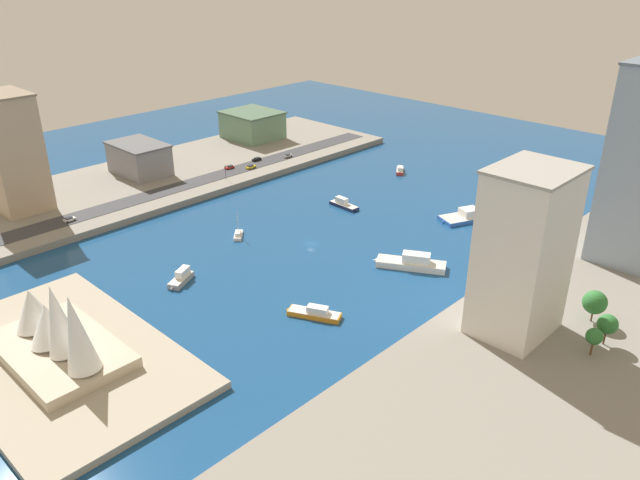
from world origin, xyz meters
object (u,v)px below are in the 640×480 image
object	(u,v)px
suv_black	(257,159)
water_taxi_orange	(315,313)
catamaran_blue	(465,216)
opera_landmark	(56,331)
taxi_yellow_cab	(251,167)
sedan_silver	(288,156)
traffic_light_waterfront	(225,170)
tugboat_red	(400,170)
pickup_red	(229,167)
sailboat_small_white	(238,235)
hotel_broad_white	(523,253)
yacht_sleek_gray	(181,278)
apartment_midrise_tan	(11,152)
van_white	(69,219)
warehouse_low_gray	(139,158)
ferry_white_commuter	(412,263)
terminal_long_green	(252,125)
patrol_launch_navy	(343,204)

from	to	relation	value
suv_black	water_taxi_orange	bearing A→B (deg)	146.13
catamaran_blue	opera_landmark	bearing A→B (deg)	80.89
catamaran_blue	taxi_yellow_cab	xyz separation A→B (m)	(102.65, 23.15, 2.22)
suv_black	taxi_yellow_cab	distance (m)	11.96
sedan_silver	traffic_light_waterfront	xyz separation A→B (m)	(-3.84, 41.93, 3.42)
tugboat_red	pickup_red	distance (m)	81.24
catamaran_blue	suv_black	world-z (taller)	suv_black
sailboat_small_white	hotel_broad_white	world-z (taller)	hotel_broad_white
yacht_sleek_gray	suv_black	world-z (taller)	suv_black
hotel_broad_white	traffic_light_waterfront	bearing A→B (deg)	-7.84
suv_black	opera_landmark	distance (m)	163.52
water_taxi_orange	pickup_red	xyz separation A→B (m)	(117.08, -61.67, 2.44)
apartment_midrise_tan	van_white	xyz separation A→B (m)	(-27.15, -6.51, -22.01)
warehouse_low_gray	traffic_light_waterfront	world-z (taller)	warehouse_low_gray
yacht_sleek_gray	water_taxi_orange	world-z (taller)	yacht_sleek_gray
ferry_white_commuter	yacht_sleek_gray	world-z (taller)	ferry_white_commuter
yacht_sleek_gray	traffic_light_waterfront	distance (m)	90.26
warehouse_low_gray	ferry_white_commuter	bearing A→B (deg)	-173.88
tugboat_red	water_taxi_orange	size ratio (longest dim) A/B	0.63
apartment_midrise_tan	pickup_red	distance (m)	93.35
terminal_long_green	sedan_silver	bearing A→B (deg)	164.27
catamaran_blue	apartment_midrise_tan	size ratio (longest dim) A/B	0.43
water_taxi_orange	hotel_broad_white	xyz separation A→B (m)	(-46.03, -30.12, 24.58)
warehouse_low_gray	tugboat_red	bearing A→B (deg)	-131.69
warehouse_low_gray	traffic_light_waterfront	distance (m)	41.60
terminal_long_green	van_white	distance (m)	130.30
van_white	sedan_silver	world-z (taller)	sedan_silver
sailboat_small_white	warehouse_low_gray	distance (m)	83.63
ferry_white_commuter	catamaran_blue	world-z (taller)	ferry_white_commuter
water_taxi_orange	opera_landmark	xyz separation A→B (m)	(31.96, 60.90, 8.01)
catamaran_blue	taxi_yellow_cab	bearing A→B (deg)	12.71
yacht_sleek_gray	sailboat_small_white	xyz separation A→B (m)	(13.87, -34.62, -0.62)
pickup_red	opera_landmark	size ratio (longest dim) A/B	0.12
sailboat_small_white	pickup_red	size ratio (longest dim) A/B	2.04
hotel_broad_white	pickup_red	bearing A→B (deg)	-10.95
tugboat_red	traffic_light_waterfront	distance (m)	82.93
hotel_broad_white	opera_landmark	size ratio (longest dim) A/B	1.17
yacht_sleek_gray	water_taxi_orange	xyz separation A→B (m)	(-45.13, -15.01, -0.35)
suv_black	van_white	world-z (taller)	van_white
ferry_white_commuter	yacht_sleek_gray	bearing A→B (deg)	51.75
patrol_launch_navy	opera_landmark	xyz separation A→B (m)	(-18.76, 129.60, 7.93)
yacht_sleek_gray	hotel_broad_white	xyz separation A→B (m)	(-91.15, -45.13, 24.23)
ferry_white_commuter	pickup_red	bearing A→B (deg)	-8.18
hotel_broad_white	water_taxi_orange	bearing A→B (deg)	33.20
yacht_sleek_gray	taxi_yellow_cab	size ratio (longest dim) A/B	2.31
hotel_broad_white	suv_black	xyz separation A→B (m)	(163.12, -48.48, -22.10)
yacht_sleek_gray	taxi_yellow_cab	distance (m)	106.14
catamaran_blue	pickup_red	size ratio (longest dim) A/B	4.22
van_white	traffic_light_waterfront	size ratio (longest dim) A/B	0.70
catamaran_blue	pickup_red	bearing A→B (deg)	15.49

